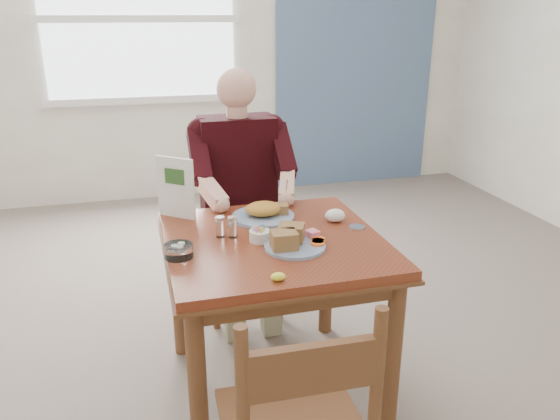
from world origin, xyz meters
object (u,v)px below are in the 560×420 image
object	(u,v)px
near_plate	(292,240)
far_plate	(264,212)
table	(274,262)
diner	(240,178)
chair_far	(239,230)

from	to	relation	value
near_plate	far_plate	world-z (taller)	near_plate
table	diner	size ratio (longest dim) A/B	0.66
diner	near_plate	world-z (taller)	diner
far_plate	near_plate	bearing A→B (deg)	-85.26
diner	near_plate	xyz separation A→B (m)	(0.05, -0.82, -0.03)
chair_far	table	bearing A→B (deg)	-90.00
diner	near_plate	distance (m)	0.82
near_plate	far_plate	distance (m)	0.36
diner	far_plate	size ratio (longest dim) A/B	4.05
chair_far	near_plate	xyz separation A→B (m)	(0.05, -0.91, 0.30)
table	diner	distance (m)	0.73
table	near_plate	size ratio (longest dim) A/B	3.16
diner	near_plate	bearing A→B (deg)	-86.60
chair_far	near_plate	world-z (taller)	chair_far
near_plate	far_plate	bearing A→B (deg)	94.74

